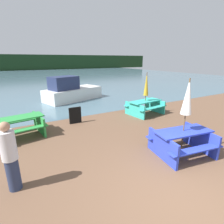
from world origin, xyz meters
TOP-DOWN VIEW (x-y plane):
  - ground_plane at (0.00, 0.00)m, footprint 60.00×60.00m
  - water at (0.00, 31.35)m, footprint 60.00×50.00m
  - far_treeline at (0.00, 51.35)m, footprint 80.00×1.60m
  - picnic_table_blue at (1.48, 1.35)m, footprint 1.93×1.64m
  - picnic_table_teal at (3.20, 5.12)m, footprint 1.98×1.60m
  - picnic_table_green at (-2.84, 5.20)m, footprint 2.04×1.64m
  - umbrella_white at (1.48, 1.35)m, footprint 0.31×0.31m
  - umbrella_gold at (3.20, 5.12)m, footprint 0.25×0.25m
  - boat at (0.79, 10.33)m, footprint 4.40×2.94m
  - person at (-3.04, 2.16)m, footprint 0.32×0.32m
  - signboard at (-0.49, 5.60)m, footprint 0.55×0.08m

SIDE VIEW (x-z plane):
  - water at x=0.00m, z-range 0.00..0.00m
  - ground_plane at x=0.00m, z-range 0.00..0.00m
  - signboard at x=-0.49m, z-range 0.00..0.75m
  - picnic_table_teal at x=3.20m, z-range 0.09..0.82m
  - picnic_table_blue at x=1.48m, z-range 0.08..0.85m
  - picnic_table_green at x=-2.84m, z-range 0.08..0.85m
  - boat at x=0.79m, z-range -0.23..1.48m
  - person at x=-3.04m, z-range 0.00..1.62m
  - umbrella_gold at x=3.20m, z-range 0.49..2.68m
  - umbrella_white at x=1.48m, z-range 0.63..2.95m
  - far_treeline at x=0.00m, z-range 0.00..4.00m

